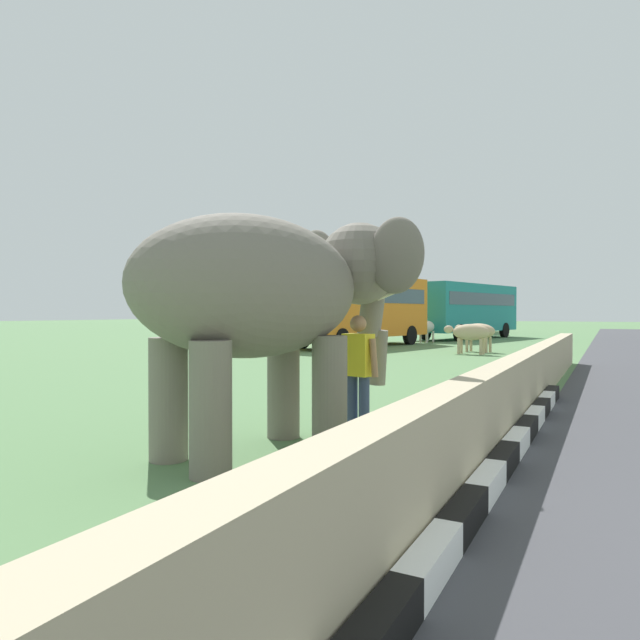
{
  "coord_description": "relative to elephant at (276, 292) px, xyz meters",
  "views": [
    {
      "loc": [
        -4.17,
        2.77,
        1.69
      ],
      "look_at": [
        1.88,
        5.95,
        1.6
      ],
      "focal_mm": 31.09,
      "sensor_mm": 36.0,
      "label": 1
    }
  ],
  "objects": [
    {
      "name": "hill_east",
      "position": [
        53.38,
        29.62,
        -1.95
      ],
      "size": [
        32.61,
        26.09,
        16.77
      ],
      "color": "#627154",
      "rests_on": "ground_plane"
    },
    {
      "name": "bus_orange",
      "position": [
        19.53,
        7.46,
        0.14
      ],
      "size": [
        9.71,
        4.38,
        3.5
      ],
      "color": "orange",
      "rests_on": "ground_plane"
    },
    {
      "name": "bus_teal",
      "position": [
        30.43,
        4.62,
        0.14
      ],
      "size": [
        10.36,
        4.84,
        3.5
      ],
      "color": "teal",
      "rests_on": "ground_plane"
    },
    {
      "name": "cow_mid",
      "position": [
        18.34,
        1.39,
        -1.08
      ],
      "size": [
        1.0,
        1.92,
        1.23
      ],
      "color": "tan",
      "rests_on": "ground_plane"
    },
    {
      "name": "cow_far",
      "position": [
        24.53,
        5.5,
        -1.08
      ],
      "size": [
        1.92,
        0.8,
        1.23
      ],
      "color": "beige",
      "rests_on": "ground_plane"
    },
    {
      "name": "bus_white",
      "position": [
        42.58,
        7.2,
        0.14
      ],
      "size": [
        9.81,
        4.66,
        3.5
      ],
      "color": "silver",
      "rests_on": "ground_plane"
    },
    {
      "name": "barrier_parapet",
      "position": [
        0.38,
        -2.37,
        -1.45
      ],
      "size": [
        28.0,
        0.36,
        1.0
      ],
      "primitive_type": "cube",
      "color": "tan",
      "rests_on": "ground_plane"
    },
    {
      "name": "person_handler",
      "position": [
        1.2,
        -0.58,
        -1.02
      ],
      "size": [
        0.32,
        0.67,
        1.66
      ],
      "color": "navy",
      "rests_on": "ground_plane"
    },
    {
      "name": "elephant",
      "position": [
        0.0,
        0.0,
        0.0
      ],
      "size": [
        4.07,
        3.03,
        2.96
      ],
      "color": "slate",
      "rests_on": "ground_plane"
    },
    {
      "name": "striped_curb",
      "position": [
        -1.97,
        -2.67,
        -1.83
      ],
      "size": [
        16.2,
        0.2,
        0.24
      ],
      "color": "white",
      "rests_on": "ground_plane"
    },
    {
      "name": "cow_near",
      "position": [
        16.91,
        1.4,
        -1.08
      ],
      "size": [
        0.69,
        1.9,
        1.23
      ],
      "color": "tan",
      "rests_on": "ground_plane"
    }
  ]
}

